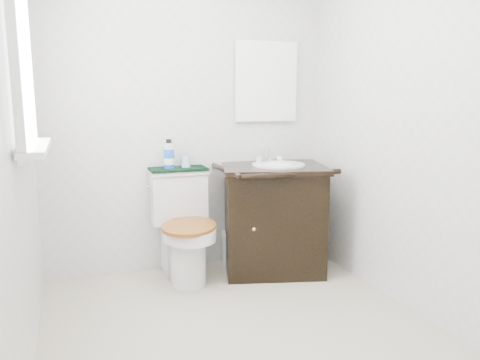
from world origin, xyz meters
TOP-DOWN VIEW (x-y plane):
  - floor at (0.00, 0.00)m, footprint 2.40×2.40m
  - wall_back at (0.00, 1.20)m, footprint 2.40×0.00m
  - wall_front at (0.00, -1.20)m, footprint 2.40×0.00m
  - wall_left at (-1.10, 0.00)m, footprint 0.00×2.40m
  - wall_right at (1.10, 0.00)m, footprint 0.00×2.40m
  - window at (-1.07, 0.25)m, footprint 0.02×0.70m
  - mirror at (0.62, 1.18)m, footprint 0.50×0.02m
  - toilet at (-0.12, 0.97)m, footprint 0.49×0.67m
  - vanity at (0.57, 0.90)m, footprint 0.91×0.83m
  - trash_bin at (0.32, 1.10)m, footprint 0.22×0.19m
  - towel at (-0.12, 1.09)m, footprint 0.42×0.22m
  - mouthwash_bottle at (-0.18, 1.09)m, footprint 0.07×0.07m
  - cup at (-0.06, 1.10)m, footprint 0.07×0.07m
  - soap_bar at (0.52, 1.00)m, footprint 0.07×0.04m

SIDE VIEW (x-z plane):
  - floor at x=0.00m, z-range 0.00..0.00m
  - trash_bin at x=0.32m, z-range 0.00..0.27m
  - toilet at x=-0.12m, z-range -0.05..0.75m
  - vanity at x=0.57m, z-range -0.03..0.89m
  - towel at x=-0.12m, z-range 0.79..0.81m
  - soap_bar at x=0.52m, z-range 0.82..0.84m
  - cup at x=-0.06m, z-range 0.81..0.89m
  - mouthwash_bottle at x=-0.18m, z-range 0.80..1.02m
  - wall_back at x=0.00m, z-range 0.00..2.40m
  - wall_front at x=0.00m, z-range 0.00..2.40m
  - wall_left at x=-1.10m, z-range 0.00..2.40m
  - wall_right at x=1.10m, z-range 0.00..2.40m
  - mirror at x=0.62m, z-range 1.15..1.75m
  - window at x=-1.07m, z-range 1.10..2.00m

